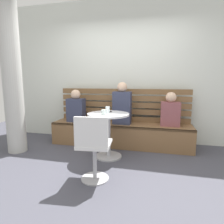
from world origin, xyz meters
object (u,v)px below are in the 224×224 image
Objects in this scene: white_chair at (93,146)px; person_adult at (122,105)px; cup_glass_short at (104,112)px; booth_bench at (120,134)px; person_child_left at (76,108)px; phone_on_table at (108,112)px; plate_small at (114,115)px; cafe_table at (108,127)px; cup_water_clear at (108,110)px; person_child_middle at (170,111)px.

person_adult is at bearing 86.40° from white_chair.
white_chair is 10.63× the size of cup_glass_short.
white_chair reaches higher than booth_bench.
person_child_left reaches higher than booth_bench.
cup_glass_short is at bearing 132.23° from phone_on_table.
booth_bench is 0.73m from phone_on_table.
plate_small reaches higher than phone_on_table.
person_child_left is at bearing 143.90° from cafe_table.
person_child_left reaches higher than cafe_table.
cafe_table is 0.87× the size of white_chair.
plate_small reaches higher than cafe_table.
cafe_table is at bearing 76.82° from cup_glass_short.
cup_water_clear is 0.65× the size of plate_small.
white_chair is at bearing -92.21° from booth_bench.
person_child_middle is at bearing 1.52° from booth_bench.
cafe_table is at bearing -36.10° from person_child_left.
cup_water_clear is 0.16m from cup_glass_short.
person_child_middle reaches higher than phone_on_table.
white_chair is 6.07× the size of phone_on_table.
white_chair is 5.00× the size of plate_small.
person_adult reaches higher than cafe_table.
white_chair is 0.71m from plate_small.
phone_on_table is (-0.03, 0.13, -0.05)m from cup_water_clear.
cafe_table is 1.19× the size of person_child_middle.
booth_bench is 1.47m from white_chair.
person_adult is (0.09, 1.43, 0.34)m from white_chair.
cafe_table is at bearing -37.58° from cup_water_clear.
booth_bench is at bearing 83.09° from cafe_table.
cafe_table is at bearing -96.91° from booth_bench.
cup_water_clear reaches higher than plate_small.
phone_on_table is at bearing -30.82° from person_child_left.
cup_glass_short is at bearing -43.43° from person_child_left.
person_child_left reaches higher than cup_glass_short.
white_chair reaches higher than phone_on_table.
person_child_middle reaches higher than white_chair.
plate_small is at bearing -52.79° from cafe_table.
phone_on_table is (-0.13, -0.49, 0.52)m from booth_bench.
plate_small is (0.14, -0.18, -0.05)m from cup_water_clear.
plate_small is at bearing -88.78° from person_adult.
white_chair is at bearing -88.54° from cafe_table.
cup_water_clear is at bearing -101.84° from person_adult.
booth_bench is 3.37× the size of person_adult.
cafe_table is 0.27m from phone_on_table.
phone_on_table is (-1.05, -0.51, 0.03)m from person_child_middle.
person_child_middle is 5.66× the size of cup_water_clear.
cafe_table is at bearing 91.46° from white_chair.
phone_on_table is at bearing 104.39° from cup_water_clear.
person_child_left is 1.11m from cup_glass_short.
cafe_table is 0.92× the size of person_adult.
phone_on_table is at bearing 119.76° from plate_small.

